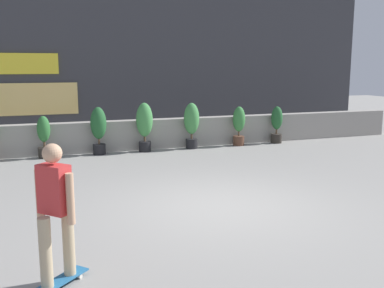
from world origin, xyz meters
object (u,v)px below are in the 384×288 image
at_px(potted_plant_6, 277,123).
at_px(potted_plant_3, 144,123).
at_px(potted_plant_1, 44,136).
at_px(skater_far_left, 55,209).
at_px(potted_plant_4, 192,122).
at_px(potted_plant_5, 239,124).
at_px(potted_plant_2, 99,128).

bearing_deg(potted_plant_6, potted_plant_3, -180.00).
bearing_deg(potted_plant_1, skater_far_left, -90.08).
relative_size(potted_plant_4, skater_far_left, 0.83).
distance_m(potted_plant_4, potted_plant_5, 1.61).
height_order(potted_plant_1, potted_plant_5, potted_plant_5).
xyz_separation_m(potted_plant_3, potted_plant_6, (4.47, 0.00, -0.19)).
height_order(potted_plant_1, potted_plant_2, potted_plant_2).
relative_size(potted_plant_2, skater_far_left, 0.81).
relative_size(potted_plant_4, potted_plant_6, 1.16).
xyz_separation_m(potted_plant_6, skater_far_left, (-7.33, -7.72, 0.29)).
xyz_separation_m(potted_plant_2, potted_plant_6, (5.82, 0.00, -0.13)).
xyz_separation_m(potted_plant_1, potted_plant_4, (4.33, 0.00, 0.20)).
relative_size(potted_plant_2, potted_plant_4, 0.97).
height_order(potted_plant_1, skater_far_left, skater_far_left).
height_order(potted_plant_3, skater_far_left, skater_far_left).
distance_m(potted_plant_5, potted_plant_6, 1.38).
bearing_deg(potted_plant_5, potted_plant_4, 180.00).
xyz_separation_m(potted_plant_2, potted_plant_4, (2.83, 0.00, 0.03)).
bearing_deg(potted_plant_2, potted_plant_1, 180.00).
height_order(potted_plant_1, potted_plant_4, potted_plant_4).
relative_size(potted_plant_5, skater_far_left, 0.74).
relative_size(potted_plant_1, potted_plant_6, 0.97).
bearing_deg(potted_plant_6, potted_plant_1, -180.00).
bearing_deg(potted_plant_5, potted_plant_2, 180.00).
distance_m(potted_plant_1, potted_plant_5, 5.94).
bearing_deg(potted_plant_4, potted_plant_5, 0.00).
bearing_deg(skater_far_left, potted_plant_2, 78.92).
bearing_deg(potted_plant_2, skater_far_left, -101.08).
bearing_deg(potted_plant_3, potted_plant_5, 0.00).
bearing_deg(potted_plant_5, potted_plant_1, 180.00).
bearing_deg(potted_plant_4, potted_plant_2, 180.00).
height_order(potted_plant_5, potted_plant_6, potted_plant_5).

